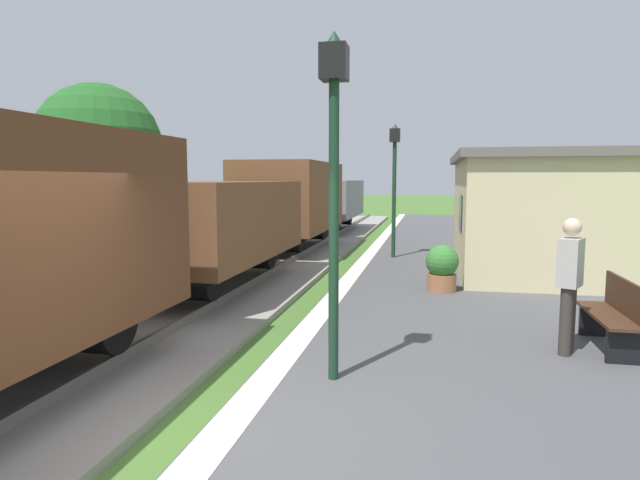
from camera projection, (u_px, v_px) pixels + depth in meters
The scene contains 11 objects.
ground_plane at pixel (180, 456), 4.79m from camera, with size 160.00×160.00×0.00m, color #47702D.
platform_edge_stripe at pixel (222, 432), 4.69m from camera, with size 0.36×60.00×0.01m, color silver.
rail_near at pixel (14, 418), 5.11m from camera, with size 0.07×60.00×0.14m, color slate.
freight_train at pixel (256, 213), 14.30m from camera, with size 2.50×26.00×2.72m.
station_hut at pixel (528, 212), 12.86m from camera, with size 3.50×5.80×2.78m.
bench_near_hut at pixel (614, 313), 6.95m from camera, with size 0.42×1.50×0.91m.
person_waiting at pixel (569, 281), 6.71m from camera, with size 0.38×0.45×1.71m.
potted_planter at pixel (442, 267), 10.57m from camera, with size 0.64×0.64×0.92m.
lamp_post_near at pixel (334, 144), 5.68m from camera, with size 0.28×0.28×3.70m.
lamp_post_far at pixel (394, 166), 14.98m from camera, with size 0.28×0.28×3.70m.
tree_trackside_far at pixel (98, 147), 15.75m from camera, with size 3.61×3.61×5.18m.
Camera 1 is at (2.13, -4.21, 2.43)m, focal length 30.45 mm.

